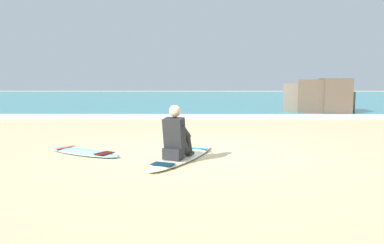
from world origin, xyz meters
The scene contains 7 objects.
ground_plane centered at (0.00, 0.00, 0.00)m, with size 80.00×80.00×0.00m, color beige.
sea centered at (0.00, 20.59, 0.05)m, with size 80.00×28.00×0.10m, color teal.
breaking_foam centered at (0.00, 6.89, 0.06)m, with size 80.00×0.90×0.11m, color white.
surfboard_main centered at (-0.32, -0.51, 0.04)m, with size 1.46×2.57×0.08m.
surfer_seated centered at (-0.43, -0.77, 0.44)m, with size 0.56×0.77×0.95m.
surfboard_spare_near centered at (-2.31, -0.05, 0.04)m, with size 1.84×1.40×0.08m.
rock_outcrop_distant centered at (5.22, 8.53, 0.63)m, with size 2.85×2.49×1.50m.
Camera 1 is at (-0.09, -7.38, 1.47)m, focal length 35.30 mm.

